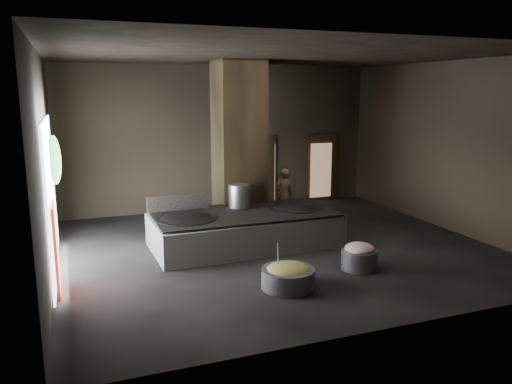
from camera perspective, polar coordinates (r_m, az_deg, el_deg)
name	(u,v)px	position (r m, az deg, el deg)	size (l,w,h in m)	color
floor	(276,249)	(12.16, 2.32, -6.55)	(10.00, 9.00, 0.10)	black
ceiling	(278,53)	(11.59, 2.51, 15.61)	(10.00, 9.00, 0.10)	black
back_wall	(221,138)	(15.92, -4.02, 6.20)	(10.00, 0.10, 4.50)	black
front_wall	(396,191)	(7.73, 15.69, 0.10)	(10.00, 0.10, 4.50)	black
left_wall	(42,166)	(10.76, -23.23, 2.72)	(0.10, 9.00, 4.50)	black
right_wall	(451,146)	(14.39, 21.34, 4.87)	(0.10, 9.00, 4.50)	black
pillar	(239,147)	(13.31, -1.99, 5.17)	(1.20, 1.20, 4.50)	black
hearth_platform	(245,230)	(12.17, -1.29, -4.38)	(4.44, 2.12, 0.77)	#B3C7B3
platform_cap	(245,213)	(12.06, -1.30, -2.42)	(4.34, 2.08, 0.03)	black
wok_left	(186,222)	(11.65, -7.97, -3.37)	(1.40, 1.40, 0.39)	black
wok_left_rim	(186,219)	(11.63, -7.98, -3.04)	(1.43, 1.43, 0.05)	black
wok_right	(295,211)	(12.62, 4.43, -2.13)	(1.30, 1.30, 0.37)	black
wok_right_rim	(295,208)	(12.60, 4.43, -1.82)	(1.33, 1.33, 0.05)	black
stock_pot	(239,196)	(12.51, -1.92, -0.43)	(0.54, 0.54, 0.58)	#ADB1B5
splash_guard	(179,203)	(12.34, -8.83, -1.21)	(1.54, 0.06, 0.39)	black
cook	(284,194)	(14.47, 3.20, -0.28)	(0.56, 0.36, 1.53)	#91684A
veg_basin	(288,278)	(9.73, 3.69, -9.80)	(1.03, 1.03, 0.38)	slate
veg_fill	(288,270)	(9.67, 3.70, -8.91)	(0.84, 0.84, 0.26)	#85A04D
ladle	(278,259)	(9.67, 2.53, -7.63)	(0.03, 0.03, 0.81)	#ADB1B5
meat_basin	(359,259)	(10.88, 11.70, -7.56)	(0.76, 0.76, 0.42)	slate
meat_fill	(360,249)	(10.81, 11.76, -6.35)	(0.63, 0.63, 0.24)	tan
doorway_near	(257,172)	(16.35, 0.17, 2.30)	(1.18, 0.08, 2.38)	black
doorway_near_glow	(264,173)	(16.50, 0.88, 2.21)	(0.80, 0.04, 1.90)	#8C6647
doorway_far	(323,168)	(17.34, 7.62, 2.73)	(1.18, 0.08, 2.38)	black
doorway_far_glow	(321,170)	(17.15, 7.42, 2.47)	(0.78, 0.04, 1.85)	#8C6647
left_opening	(51,196)	(11.06, -22.41, -0.42)	(0.04, 4.20, 3.10)	white
pavilion_sliver	(56,249)	(9.97, -21.86, -6.07)	(0.05, 0.90, 1.70)	maroon
tree_silhouette	(55,160)	(12.04, -22.03, 3.42)	(0.28, 1.10, 1.10)	#194714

